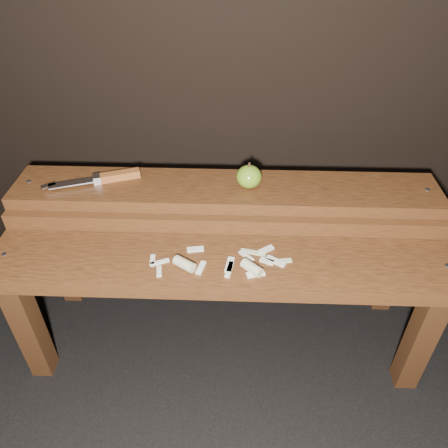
{
  "coord_description": "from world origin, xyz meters",
  "views": [
    {
      "loc": [
        0.03,
        -0.86,
        1.17
      ],
      "look_at": [
        0.0,
        0.06,
        0.45
      ],
      "focal_mm": 35.0,
      "sensor_mm": 36.0,
      "label": 1
    }
  ],
  "objects_px": {
    "bench_front_tier": "(222,282)",
    "bench_rear_tier": "(225,211)",
    "knife": "(108,177)",
    "apple": "(249,177)"
  },
  "relations": [
    {
      "from": "apple",
      "to": "bench_rear_tier",
      "type": "bearing_deg",
      "value": -176.19
    },
    {
      "from": "bench_front_tier",
      "to": "apple",
      "type": "xyz_separation_m",
      "value": [
        0.06,
        0.23,
        0.18
      ]
    },
    {
      "from": "knife",
      "to": "bench_rear_tier",
      "type": "bearing_deg",
      "value": -3.06
    },
    {
      "from": "bench_front_tier",
      "to": "bench_rear_tier",
      "type": "height_order",
      "value": "bench_rear_tier"
    },
    {
      "from": "bench_front_tier",
      "to": "bench_rear_tier",
      "type": "relative_size",
      "value": 1.0
    },
    {
      "from": "bench_rear_tier",
      "to": "apple",
      "type": "distance_m",
      "value": 0.13
    },
    {
      "from": "bench_front_tier",
      "to": "apple",
      "type": "height_order",
      "value": "apple"
    },
    {
      "from": "bench_front_tier",
      "to": "knife",
      "type": "xyz_separation_m",
      "value": [
        -0.34,
        0.24,
        0.16
      ]
    },
    {
      "from": "bench_rear_tier",
      "to": "knife",
      "type": "xyz_separation_m",
      "value": [
        -0.34,
        0.02,
        0.1
      ]
    },
    {
      "from": "bench_rear_tier",
      "to": "apple",
      "type": "bearing_deg",
      "value": 3.81
    }
  ]
}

